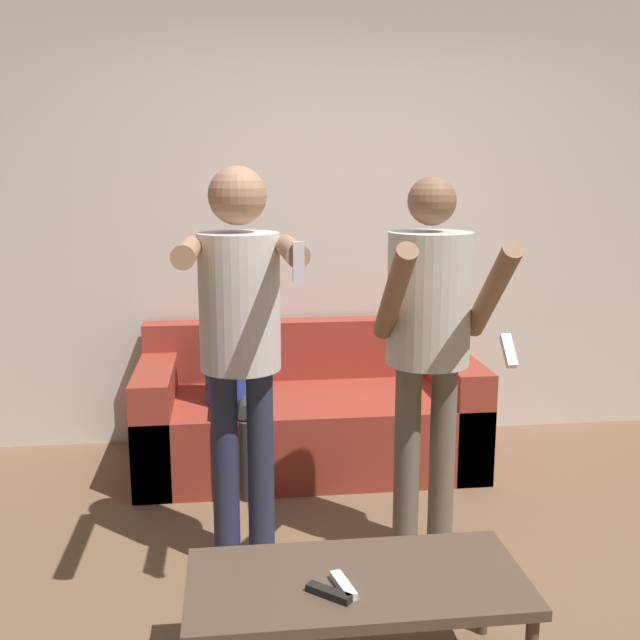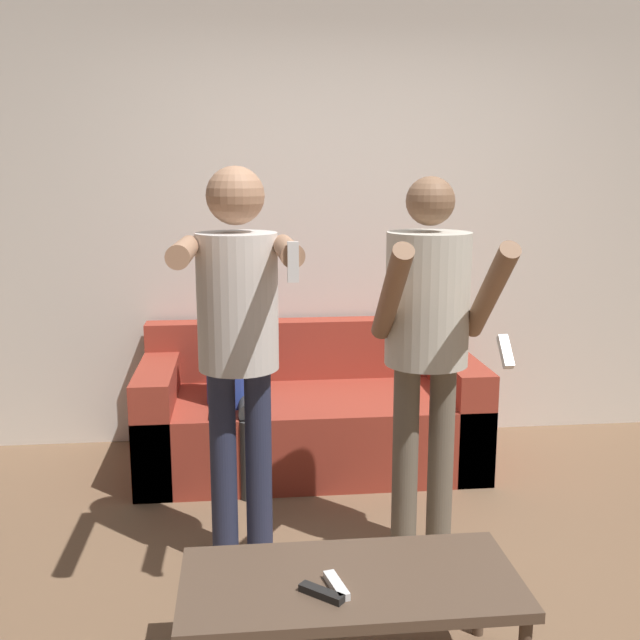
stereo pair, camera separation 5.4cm
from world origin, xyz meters
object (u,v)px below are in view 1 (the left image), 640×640
at_px(remote_far, 343,585).
at_px(person_standing_right, 429,326).
at_px(couch, 308,417).
at_px(person_seated, 234,364).
at_px(coffee_table, 357,588).
at_px(remote_near, 329,593).
at_px(person_standing_left, 240,323).

bearing_deg(remote_far, person_standing_right, 60.45).
height_order(couch, person_seated, person_seated).
xyz_separation_m(person_standing_right, remote_far, (-0.49, -0.86, -0.63)).
relative_size(coffee_table, remote_near, 7.88).
relative_size(person_standing_left, remote_near, 12.14).
distance_m(couch, person_seated, 0.59).
relative_size(person_seated, remote_near, 8.51).
distance_m(coffee_table, remote_far, 0.09).
height_order(couch, coffee_table, couch).
height_order(couch, person_standing_right, person_standing_right).
xyz_separation_m(coffee_table, remote_near, (-0.10, -0.10, 0.05)).
bearing_deg(remote_far, couch, 87.15).
height_order(person_standing_left, remote_near, person_standing_left).
bearing_deg(coffee_table, person_seated, 102.12).
bearing_deg(couch, person_seated, -154.90).
xyz_separation_m(person_seated, coffee_table, (0.37, -1.71, -0.30)).
bearing_deg(remote_far, person_standing_left, 108.80).
bearing_deg(person_standing_left, person_seated, 91.64).
bearing_deg(person_seated, remote_near, -81.67).
xyz_separation_m(coffee_table, remote_far, (-0.05, -0.06, 0.05)).
xyz_separation_m(person_seated, remote_far, (0.32, -1.77, -0.26)).
distance_m(person_standing_left, coffee_table, 1.12).
bearing_deg(person_standing_right, person_seated, 131.11).
distance_m(couch, person_standing_left, 1.42).
bearing_deg(remote_near, person_standing_right, 59.05).
relative_size(couch, coffee_table, 1.74).
bearing_deg(coffee_table, remote_far, -130.94).
xyz_separation_m(person_standing_left, coffee_table, (0.34, -0.79, -0.71)).
distance_m(person_standing_left, person_standing_right, 0.78).
height_order(person_seated, coffee_table, person_seated).
relative_size(person_standing_left, person_standing_right, 1.02).
relative_size(person_standing_right, remote_far, 10.54).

